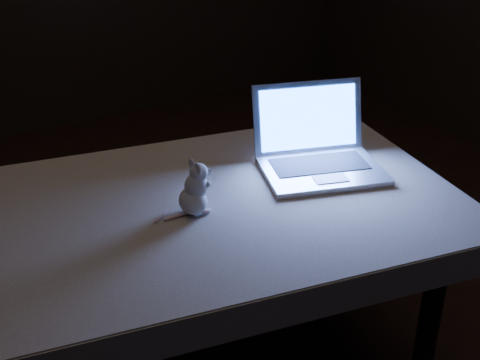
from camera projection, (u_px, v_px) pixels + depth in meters
floor at (243, 338)px, 2.51m from camera, size 5.00×5.00×0.00m
table at (222, 297)px, 2.15m from camera, size 1.50×1.10×0.73m
tablecloth at (247, 211)px, 2.03m from camera, size 1.67×1.32×0.10m
laptop at (325, 137)px, 2.08m from camera, size 0.47×0.44×0.27m
plush_mouse at (192, 188)px, 1.87m from camera, size 0.13×0.13×0.17m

